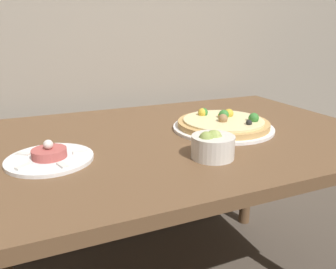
{
  "coord_description": "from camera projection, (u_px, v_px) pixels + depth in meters",
  "views": [
    {
      "loc": [
        -0.44,
        -0.51,
        1.06
      ],
      "look_at": [
        -0.07,
        0.33,
        0.76
      ],
      "focal_mm": 35.0,
      "sensor_mm": 36.0,
      "label": 1
    }
  ],
  "objects": [
    {
      "name": "small_bowl",
      "position": [
        213.0,
        145.0,
        0.89
      ],
      "size": [
        0.12,
        0.12,
        0.08
      ],
      "color": "silver",
      "rests_on": "dining_table"
    },
    {
      "name": "dining_table",
      "position": [
        174.0,
        158.0,
        1.13
      ],
      "size": [
        1.36,
        0.89,
        0.72
      ],
      "color": "brown",
      "rests_on": "ground_plane"
    },
    {
      "name": "tartare_plate",
      "position": [
        50.0,
        157.0,
        0.88
      ],
      "size": [
        0.23,
        0.23,
        0.06
      ],
      "color": "white",
      "rests_on": "dining_table"
    },
    {
      "name": "pizza_plate",
      "position": [
        223.0,
        124.0,
        1.15
      ],
      "size": [
        0.35,
        0.35,
        0.06
      ],
      "color": "white",
      "rests_on": "dining_table"
    }
  ]
}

